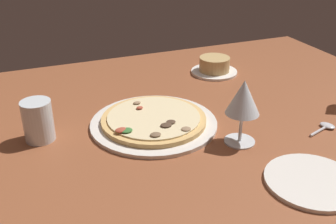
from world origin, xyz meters
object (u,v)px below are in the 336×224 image
object	(u,v)px
water_glass	(38,123)
wine_glass_far	(243,99)
side_plate	(312,181)
spoon	(325,127)
ramekin_on_saucer	(214,66)
pizza_main	(153,121)

from	to	relation	value
water_glass	wine_glass_far	bearing A→B (deg)	-23.49
water_glass	side_plate	size ratio (longest dim) A/B	0.52
wine_glass_far	spoon	size ratio (longest dim) A/B	1.71
wine_glass_far	water_glass	bearing A→B (deg)	156.51
ramekin_on_saucer	side_plate	world-z (taller)	ramekin_on_saucer
ramekin_on_saucer	wine_glass_far	xyz separation A→B (cm)	(-15.76, -43.03, 8.87)
side_plate	wine_glass_far	bearing A→B (deg)	105.09
pizza_main	water_glass	xyz separation A→B (cm)	(-27.94, 3.44, 3.36)
pizza_main	water_glass	bearing A→B (deg)	172.97
pizza_main	ramekin_on_saucer	world-z (taller)	ramekin_on_saucer
spoon	water_glass	bearing A→B (deg)	162.38
pizza_main	water_glass	size ratio (longest dim) A/B	3.24
wine_glass_far	side_plate	bearing A→B (deg)	-74.91
wine_glass_far	side_plate	world-z (taller)	wine_glass_far
ramekin_on_saucer	spoon	world-z (taller)	ramekin_on_saucer
ramekin_on_saucer	wine_glass_far	size ratio (longest dim) A/B	0.98
pizza_main	wine_glass_far	world-z (taller)	wine_glass_far
pizza_main	ramekin_on_saucer	distance (cm)	42.05
water_glass	side_plate	distance (cm)	63.06
pizza_main	wine_glass_far	bearing A→B (deg)	-44.16
spoon	side_plate	bearing A→B (deg)	-136.87
ramekin_on_saucer	wine_glass_far	bearing A→B (deg)	-110.12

